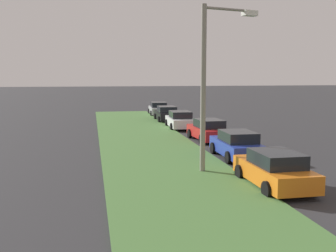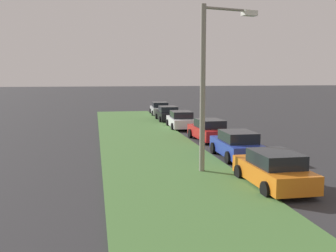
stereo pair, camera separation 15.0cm
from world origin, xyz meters
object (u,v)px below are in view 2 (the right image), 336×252
parked_car_blue (237,145)px  parked_car_red (209,130)px  parked_car_silver (160,109)px  parked_car_black (168,114)px  streetlight (210,76)px  parked_car_orange (274,170)px  parked_car_white (181,120)px

parked_car_blue → parked_car_red: (5.84, -0.13, 0.00)m
parked_car_red → parked_car_silver: 17.74m
parked_car_black → streetlight: (-20.45, 1.81, 3.67)m
parked_car_orange → parked_car_white: same height
parked_car_blue → parked_car_silver: size_ratio=0.99×
parked_car_black → parked_car_silver: 6.00m
parked_car_red → parked_car_silver: same height
parked_car_orange → parked_car_red: 11.57m
parked_car_orange → parked_car_black: 23.29m
parked_car_red → parked_car_silver: bearing=-1.1°
parked_car_black → parked_car_silver: bearing=-0.7°
parked_car_orange → parked_car_black: size_ratio=1.00×
parked_car_silver → parked_car_red: bearing=-175.4°
parked_car_blue → parked_car_black: 17.59m
parked_car_white → parked_car_black: (5.36, 0.14, 0.00)m
parked_car_orange → parked_car_red: (11.55, -0.68, 0.00)m
parked_car_blue → streetlight: size_ratio=0.58×
parked_car_black → parked_car_silver: same height
parked_car_blue → parked_car_silver: (23.57, 0.40, 0.00)m
parked_car_black → parked_car_orange: bearing=-178.8°
parked_car_blue → parked_car_black: same height
parked_car_blue → parked_car_white: same height
parked_car_blue → parked_car_black: (17.58, 0.59, 0.00)m
parked_car_orange → parked_car_silver: size_ratio=0.99×
parked_car_silver → streetlight: 26.77m
parked_car_blue → parked_car_white: size_ratio=0.99×
parked_car_silver → parked_car_white: bearing=-177.3°
parked_car_blue → streetlight: 5.24m
parked_car_black → streetlight: 20.85m
parked_car_blue → parked_car_red: size_ratio=0.99×
parked_car_blue → parked_car_black: bearing=2.6°
parked_car_orange → parked_car_white: 17.93m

